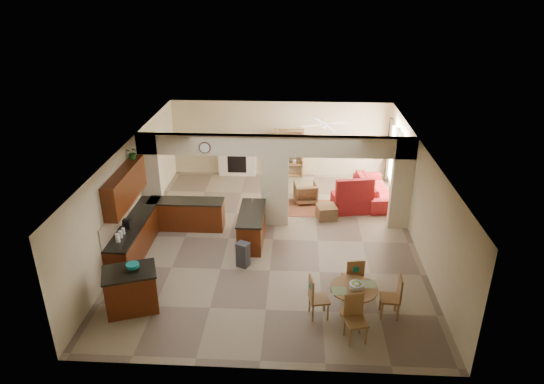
# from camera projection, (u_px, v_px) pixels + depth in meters

# --- Properties ---
(floor) EXTENTS (10.00, 10.00, 0.00)m
(floor) POSITION_uv_depth(u_px,v_px,m) (273.00, 239.00, 13.93)
(floor) COLOR gray
(floor) RESTS_ON ground
(ceiling) EXTENTS (10.00, 10.00, 0.00)m
(ceiling) POSITION_uv_depth(u_px,v_px,m) (273.00, 147.00, 12.77)
(ceiling) COLOR white
(ceiling) RESTS_ON wall_back
(wall_back) EXTENTS (8.00, 0.00, 8.00)m
(wall_back) POSITION_uv_depth(u_px,v_px,m) (280.00, 139.00, 17.90)
(wall_back) COLOR #C3B98E
(wall_back) RESTS_ON floor
(wall_front) EXTENTS (8.00, 0.00, 8.00)m
(wall_front) POSITION_uv_depth(u_px,v_px,m) (259.00, 310.00, 8.80)
(wall_front) COLOR #C3B98E
(wall_front) RESTS_ON floor
(wall_left) EXTENTS (0.00, 10.00, 10.00)m
(wall_left) POSITION_uv_depth(u_px,v_px,m) (131.00, 192.00, 13.55)
(wall_left) COLOR #C3B98E
(wall_left) RESTS_ON floor
(wall_right) EXTENTS (0.00, 10.00, 10.00)m
(wall_right) POSITION_uv_depth(u_px,v_px,m) (420.00, 199.00, 13.15)
(wall_right) COLOR #C3B98E
(wall_right) RESTS_ON floor
(partition_left_pier) EXTENTS (0.60, 0.25, 2.80)m
(partition_left_pier) POSITION_uv_depth(u_px,v_px,m) (151.00, 178.00, 14.44)
(partition_left_pier) COLOR #C3B98E
(partition_left_pier) RESTS_ON floor
(partition_center_pier) EXTENTS (0.80, 0.25, 2.20)m
(partition_center_pier) POSITION_uv_depth(u_px,v_px,m) (275.00, 190.00, 14.38)
(partition_center_pier) COLOR #C3B98E
(partition_center_pier) RESTS_ON floor
(partition_right_pier) EXTENTS (0.60, 0.25, 2.80)m
(partition_right_pier) POSITION_uv_depth(u_px,v_px,m) (402.00, 184.00, 14.08)
(partition_right_pier) COLOR #C3B98E
(partition_right_pier) RESTS_ON floor
(partition_header) EXTENTS (8.00, 0.25, 0.60)m
(partition_header) POSITION_uv_depth(u_px,v_px,m) (275.00, 146.00, 13.81)
(partition_header) COLOR #C3B98E
(partition_header) RESTS_ON partition_center_pier
(kitchen_counter) EXTENTS (2.52, 3.29, 1.48)m
(kitchen_counter) POSITION_uv_depth(u_px,v_px,m) (157.00, 226.00, 13.67)
(kitchen_counter) COLOR #401507
(kitchen_counter) RESTS_ON floor
(upper_cabinets) EXTENTS (0.35, 2.40, 0.90)m
(upper_cabinets) POSITION_uv_depth(u_px,v_px,m) (125.00, 187.00, 12.60)
(upper_cabinets) COLOR #401507
(upper_cabinets) RESTS_ON wall_left
(peninsula) EXTENTS (0.70, 1.85, 0.91)m
(peninsula) POSITION_uv_depth(u_px,v_px,m) (252.00, 227.00, 13.66)
(peninsula) COLOR #401507
(peninsula) RESTS_ON floor
(wall_clock) EXTENTS (0.34, 0.03, 0.34)m
(wall_clock) POSITION_uv_depth(u_px,v_px,m) (205.00, 148.00, 13.79)
(wall_clock) COLOR #512A1B
(wall_clock) RESTS_ON partition_header
(rug) EXTENTS (1.60, 1.30, 0.01)m
(rug) POSITION_uv_depth(u_px,v_px,m) (313.00, 208.00, 15.77)
(rug) COLOR brown
(rug) RESTS_ON floor
(fireplace) EXTENTS (1.60, 0.35, 1.20)m
(fireplace) POSITION_uv_depth(u_px,v_px,m) (237.00, 160.00, 18.15)
(fireplace) COLOR white
(fireplace) RESTS_ON floor
(shelving_unit) EXTENTS (1.00, 0.32, 1.80)m
(shelving_unit) POSITION_uv_depth(u_px,v_px,m) (289.00, 153.00, 17.92)
(shelving_unit) COLOR olive
(shelving_unit) RESTS_ON floor
(window_a) EXTENTS (0.02, 0.90, 1.90)m
(window_a) POSITION_uv_depth(u_px,v_px,m) (402.00, 174.00, 15.33)
(window_a) COLOR white
(window_a) RESTS_ON wall_right
(window_b) EXTENTS (0.02, 0.90, 1.90)m
(window_b) POSITION_uv_depth(u_px,v_px,m) (393.00, 155.00, 16.87)
(window_b) COLOR white
(window_b) RESTS_ON wall_right
(glazed_door) EXTENTS (0.02, 0.70, 2.10)m
(glazed_door) POSITION_uv_depth(u_px,v_px,m) (397.00, 168.00, 16.16)
(glazed_door) COLOR white
(glazed_door) RESTS_ON wall_right
(drape_a_left) EXTENTS (0.10, 0.28, 2.30)m
(drape_a_left) POSITION_uv_depth(u_px,v_px,m) (404.00, 181.00, 14.78)
(drape_a_left) COLOR #45261B
(drape_a_left) RESTS_ON wall_right
(drape_a_right) EXTENTS (0.10, 0.28, 2.30)m
(drape_a_right) POSITION_uv_depth(u_px,v_px,m) (397.00, 167.00, 15.88)
(drape_a_right) COLOR #45261B
(drape_a_right) RESTS_ON wall_right
(drape_b_left) EXTENTS (0.10, 0.28, 2.30)m
(drape_b_left) POSITION_uv_depth(u_px,v_px,m) (395.00, 161.00, 16.33)
(drape_b_left) COLOR #45261B
(drape_b_left) RESTS_ON wall_right
(drape_b_right) EXTENTS (0.10, 0.28, 2.30)m
(drape_b_right) POSITION_uv_depth(u_px,v_px,m) (389.00, 150.00, 17.42)
(drape_b_right) COLOR #45261B
(drape_b_right) RESTS_ON wall_right
(ceiling_fan) EXTENTS (1.00, 1.00, 0.10)m
(ceiling_fan) POSITION_uv_depth(u_px,v_px,m) (325.00, 125.00, 15.53)
(ceiling_fan) COLOR white
(ceiling_fan) RESTS_ON ceiling
(kitchen_island) EXTENTS (1.36, 1.16, 1.00)m
(kitchen_island) POSITION_uv_depth(u_px,v_px,m) (131.00, 290.00, 10.87)
(kitchen_island) COLOR #401507
(kitchen_island) RESTS_ON floor
(teal_bowl) EXTENTS (0.29, 0.29, 0.14)m
(teal_bowl) POSITION_uv_depth(u_px,v_px,m) (133.00, 267.00, 10.70)
(teal_bowl) COLOR #127E7F
(teal_bowl) RESTS_ON kitchen_island
(trash_can) EXTENTS (0.37, 0.35, 0.63)m
(trash_can) POSITION_uv_depth(u_px,v_px,m) (243.00, 255.00, 12.55)
(trash_can) COLOR #2B2B2E
(trash_can) RESTS_ON floor
(dining_table) EXTENTS (1.05, 1.05, 0.71)m
(dining_table) POSITION_uv_depth(u_px,v_px,m) (353.00, 296.00, 10.68)
(dining_table) COLOR olive
(dining_table) RESTS_ON floor
(fruit_bowl) EXTENTS (0.32, 0.32, 0.17)m
(fruit_bowl) POSITION_uv_depth(u_px,v_px,m) (357.00, 286.00, 10.49)
(fruit_bowl) COLOR #7AAC25
(fruit_bowl) RESTS_ON dining_table
(sofa) EXTENTS (2.57, 1.29, 0.72)m
(sofa) POSITION_uv_depth(u_px,v_px,m) (376.00, 189.00, 16.26)
(sofa) COLOR maroon
(sofa) RESTS_ON floor
(chaise) EXTENTS (1.37, 1.19, 0.48)m
(chaise) POSITION_uv_depth(u_px,v_px,m) (352.00, 202.00, 15.63)
(chaise) COLOR maroon
(chaise) RESTS_ON floor
(armchair) EXTENTS (0.83, 0.85, 0.68)m
(armchair) POSITION_uv_depth(u_px,v_px,m) (306.00, 193.00, 16.09)
(armchair) COLOR maroon
(armchair) RESTS_ON floor
(ottoman) EXTENTS (0.68, 0.68, 0.42)m
(ottoman) POSITION_uv_depth(u_px,v_px,m) (326.00, 212.00, 15.06)
(ottoman) COLOR maroon
(ottoman) RESTS_ON floor
(plant) EXTENTS (0.38, 0.35, 0.35)m
(plant) POSITION_uv_depth(u_px,v_px,m) (133.00, 153.00, 13.12)
(plant) COLOR #1D5115
(plant) RESTS_ON upper_cabinets
(chair_north) EXTENTS (0.48, 0.48, 1.02)m
(chair_north) POSITION_uv_depth(u_px,v_px,m) (354.00, 276.00, 11.27)
(chair_north) COLOR olive
(chair_north) RESTS_ON floor
(chair_east) EXTENTS (0.44, 0.44, 1.02)m
(chair_east) POSITION_uv_depth(u_px,v_px,m) (394.00, 295.00, 10.61)
(chair_east) COLOR olive
(chair_east) RESTS_ON floor
(chair_south) EXTENTS (0.51, 0.51, 1.02)m
(chair_south) POSITION_uv_depth(u_px,v_px,m) (355.00, 315.00, 9.97)
(chair_south) COLOR olive
(chair_south) RESTS_ON floor
(chair_west) EXTENTS (0.49, 0.49, 1.02)m
(chair_west) POSITION_uv_depth(u_px,v_px,m) (315.00, 296.00, 10.58)
(chair_west) COLOR olive
(chair_west) RESTS_ON floor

